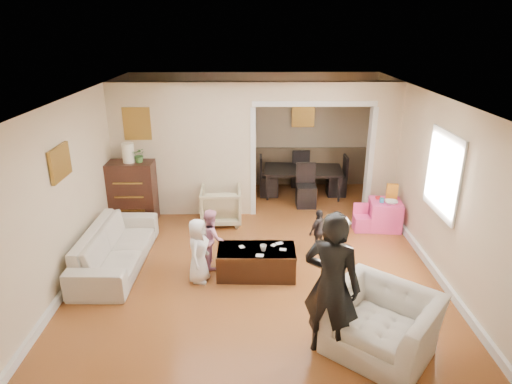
{
  "coord_description": "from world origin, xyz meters",
  "views": [
    {
      "loc": [
        -0.07,
        -6.46,
        3.59
      ],
      "look_at": [
        0.0,
        0.2,
        1.05
      ],
      "focal_mm": 31.01,
      "sensor_mm": 36.0,
      "label": 1
    }
  ],
  "objects_px": {
    "child_kneel_b": "(211,238)",
    "armchair_front": "(381,323)",
    "coffee_cup": "(263,248)",
    "child_kneel_a": "(198,251)",
    "dresser": "(132,192)",
    "child_toddler": "(319,231)",
    "armchair_back": "(221,205)",
    "table_lamp": "(128,153)",
    "play_table": "(385,215)",
    "cyan_cup": "(382,200)",
    "sofa": "(116,247)",
    "adult_person": "(331,286)",
    "dining_table": "(303,182)",
    "coffee_table": "(256,262)"
  },
  "relations": [
    {
      "from": "child_kneel_b",
      "to": "armchair_front",
      "type": "bearing_deg",
      "value": -151.18
    },
    {
      "from": "coffee_cup",
      "to": "child_kneel_a",
      "type": "bearing_deg",
      "value": -173.99
    },
    {
      "from": "dresser",
      "to": "coffee_cup",
      "type": "height_order",
      "value": "dresser"
    },
    {
      "from": "child_kneel_b",
      "to": "child_toddler",
      "type": "distance_m",
      "value": 1.81
    },
    {
      "from": "armchair_back",
      "to": "table_lamp",
      "type": "height_order",
      "value": "table_lamp"
    },
    {
      "from": "child_kneel_b",
      "to": "play_table",
      "type": "bearing_deg",
      "value": -84.85
    },
    {
      "from": "armchair_back",
      "to": "child_kneel_b",
      "type": "relative_size",
      "value": 0.82
    },
    {
      "from": "coffee_cup",
      "to": "play_table",
      "type": "xyz_separation_m",
      "value": [
        2.31,
        1.67,
        -0.21
      ]
    },
    {
      "from": "dresser",
      "to": "cyan_cup",
      "type": "height_order",
      "value": "dresser"
    },
    {
      "from": "armchair_back",
      "to": "child_toddler",
      "type": "relative_size",
      "value": 1.04
    },
    {
      "from": "cyan_cup",
      "to": "coffee_cup",
      "type": "bearing_deg",
      "value": -143.68
    },
    {
      "from": "sofa",
      "to": "play_table",
      "type": "bearing_deg",
      "value": -72.88
    },
    {
      "from": "adult_person",
      "to": "child_kneel_a",
      "type": "bearing_deg",
      "value": -14.92
    },
    {
      "from": "armchair_back",
      "to": "table_lamp",
      "type": "distance_m",
      "value": 1.97
    },
    {
      "from": "table_lamp",
      "to": "dining_table",
      "type": "bearing_deg",
      "value": 21.84
    },
    {
      "from": "cyan_cup",
      "to": "armchair_back",
      "type": "bearing_deg",
      "value": 173.3
    },
    {
      "from": "child_toddler",
      "to": "child_kneel_b",
      "type": "bearing_deg",
      "value": -23.48
    },
    {
      "from": "dresser",
      "to": "table_lamp",
      "type": "relative_size",
      "value": 3.31
    },
    {
      "from": "dresser",
      "to": "coffee_cup",
      "type": "relative_size",
      "value": 12.17
    },
    {
      "from": "sofa",
      "to": "coffee_cup",
      "type": "bearing_deg",
      "value": -97.71
    },
    {
      "from": "sofa",
      "to": "cyan_cup",
      "type": "distance_m",
      "value": 4.69
    },
    {
      "from": "play_table",
      "to": "child_toddler",
      "type": "relative_size",
      "value": 0.75
    },
    {
      "from": "armchair_back",
      "to": "child_toddler",
      "type": "bearing_deg",
      "value": 143.32
    },
    {
      "from": "child_kneel_a",
      "to": "child_toddler",
      "type": "bearing_deg",
      "value": -52.56
    },
    {
      "from": "adult_person",
      "to": "child_kneel_b",
      "type": "xyz_separation_m",
      "value": [
        -1.51,
        2.01,
        -0.42
      ]
    },
    {
      "from": "adult_person",
      "to": "table_lamp",
      "type": "bearing_deg",
      "value": -21.31
    },
    {
      "from": "cyan_cup",
      "to": "dining_table",
      "type": "height_order",
      "value": "cyan_cup"
    },
    {
      "from": "cyan_cup",
      "to": "armchair_front",
      "type": "bearing_deg",
      "value": -105.28
    },
    {
      "from": "table_lamp",
      "to": "dining_table",
      "type": "xyz_separation_m",
      "value": [
        3.4,
        1.36,
        -1.07
      ]
    },
    {
      "from": "dresser",
      "to": "table_lamp",
      "type": "bearing_deg",
      "value": 0.0
    },
    {
      "from": "child_kneel_a",
      "to": "child_kneel_b",
      "type": "xyz_separation_m",
      "value": [
        0.15,
        0.45,
        -0.02
      ]
    },
    {
      "from": "child_kneel_a",
      "to": "armchair_back",
      "type": "bearing_deg",
      "value": 6.64
    },
    {
      "from": "dining_table",
      "to": "child_kneel_a",
      "type": "bearing_deg",
      "value": -114.59
    },
    {
      "from": "sofa",
      "to": "armchair_back",
      "type": "bearing_deg",
      "value": -42.68
    },
    {
      "from": "dresser",
      "to": "child_kneel_a",
      "type": "relative_size",
      "value": 1.21
    },
    {
      "from": "armchair_front",
      "to": "coffee_table",
      "type": "distance_m",
      "value": 2.21
    },
    {
      "from": "sofa",
      "to": "child_toddler",
      "type": "height_order",
      "value": "child_toddler"
    },
    {
      "from": "armchair_front",
      "to": "child_kneel_b",
      "type": "distance_m",
      "value": 2.91
    },
    {
      "from": "child_kneel_a",
      "to": "child_toddler",
      "type": "xyz_separation_m",
      "value": [
        1.9,
        0.9,
        -0.12
      ]
    },
    {
      "from": "coffee_cup",
      "to": "cyan_cup",
      "type": "distance_m",
      "value": 2.74
    },
    {
      "from": "child_kneel_a",
      "to": "child_toddler",
      "type": "distance_m",
      "value": 2.11
    },
    {
      "from": "coffee_table",
      "to": "child_kneel_b",
      "type": "bearing_deg",
      "value": 156.8
    },
    {
      "from": "cyan_cup",
      "to": "dining_table",
      "type": "relative_size",
      "value": 0.05
    },
    {
      "from": "dining_table",
      "to": "child_kneel_a",
      "type": "relative_size",
      "value": 1.72
    },
    {
      "from": "armchair_back",
      "to": "sofa",
      "type": "bearing_deg",
      "value": 43.88
    },
    {
      "from": "coffee_table",
      "to": "cyan_cup",
      "type": "xyz_separation_m",
      "value": [
        2.31,
        1.57,
        0.36
      ]
    },
    {
      "from": "armchair_back",
      "to": "dining_table",
      "type": "xyz_separation_m",
      "value": [
        1.72,
        1.43,
        -0.05
      ]
    },
    {
      "from": "coffee_cup",
      "to": "sofa",
      "type": "bearing_deg",
      "value": 171.02
    },
    {
      "from": "armchair_front",
      "to": "cyan_cup",
      "type": "height_order",
      "value": "armchair_front"
    },
    {
      "from": "armchair_front",
      "to": "coffee_cup",
      "type": "height_order",
      "value": "armchair_front"
    }
  ]
}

